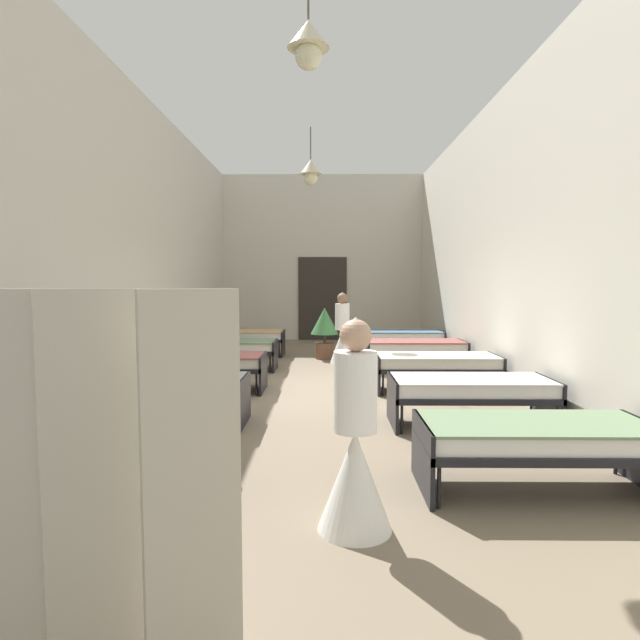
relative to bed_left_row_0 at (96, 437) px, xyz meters
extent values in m
cube|color=#7A6B56|center=(1.82, 3.80, -0.49)|extent=(6.34, 14.54, 0.10)
cube|color=beige|center=(1.82, 10.87, 1.94)|extent=(6.14, 0.20, 4.76)
cube|color=beige|center=(-1.15, 3.80, 1.94)|extent=(0.20, 13.94, 4.76)
cube|color=beige|center=(4.79, 3.80, 1.94)|extent=(0.20, 13.94, 4.76)
cube|color=#2D2823|center=(1.82, 10.75, 0.76)|extent=(1.40, 0.06, 2.40)
cylinder|color=brown|center=(1.73, 1.36, 4.15)|extent=(0.02, 0.02, 0.34)
cone|color=beige|center=(1.73, 1.36, 3.83)|extent=(0.44, 0.44, 0.28)
sphere|color=beige|center=(1.73, 1.36, 3.61)|extent=(0.28, 0.28, 0.28)
cylinder|color=brown|center=(1.61, 6.24, 4.00)|extent=(0.02, 0.02, 0.63)
cone|color=beige|center=(1.61, 6.24, 3.54)|extent=(0.44, 0.44, 0.28)
sphere|color=beige|center=(1.61, 6.24, 3.32)|extent=(0.28, 0.28, 0.28)
cylinder|color=black|center=(-0.87, 0.36, -0.27)|extent=(0.03, 0.03, 0.34)
cylinder|color=black|center=(0.87, -0.36, -0.27)|extent=(0.03, 0.03, 0.34)
cylinder|color=black|center=(0.87, 0.36, -0.27)|extent=(0.03, 0.03, 0.34)
cube|color=black|center=(0.00, 0.00, -0.06)|extent=(1.90, 0.84, 0.07)
cube|color=black|center=(0.93, 0.00, -0.15)|extent=(0.04, 0.84, 0.57)
cube|color=white|center=(0.00, 0.00, 0.04)|extent=(1.82, 0.78, 0.14)
cube|color=slate|center=(0.00, 0.00, 0.12)|extent=(1.86, 0.82, 0.02)
cylinder|color=black|center=(2.77, -0.36, -0.27)|extent=(0.03, 0.03, 0.34)
cylinder|color=black|center=(2.77, 0.36, -0.27)|extent=(0.03, 0.03, 0.34)
cylinder|color=black|center=(4.51, 0.36, -0.27)|extent=(0.03, 0.03, 0.34)
cube|color=black|center=(3.64, 0.00, -0.06)|extent=(1.90, 0.84, 0.07)
cube|color=black|center=(2.71, 0.00, -0.15)|extent=(0.04, 0.84, 0.57)
cube|color=white|center=(3.64, 0.00, 0.04)|extent=(1.82, 0.78, 0.14)
cube|color=slate|center=(3.64, 0.00, 0.12)|extent=(1.86, 0.82, 0.02)
cylinder|color=black|center=(-0.87, 1.54, -0.27)|extent=(0.03, 0.03, 0.34)
cylinder|color=black|center=(-0.87, 2.26, -0.27)|extent=(0.03, 0.03, 0.34)
cylinder|color=black|center=(0.87, 1.54, -0.27)|extent=(0.03, 0.03, 0.34)
cylinder|color=black|center=(0.87, 2.26, -0.27)|extent=(0.03, 0.03, 0.34)
cube|color=black|center=(0.00, 1.90, -0.06)|extent=(1.90, 0.84, 0.07)
cube|color=black|center=(-0.93, 1.90, -0.15)|extent=(0.04, 0.84, 0.57)
cube|color=black|center=(0.93, 1.90, -0.15)|extent=(0.04, 0.84, 0.57)
cube|color=white|center=(0.00, 1.90, 0.04)|extent=(1.82, 0.78, 0.14)
cube|color=#9E9E93|center=(0.00, 1.90, 0.12)|extent=(1.86, 0.82, 0.02)
cylinder|color=black|center=(2.77, 1.54, -0.27)|extent=(0.03, 0.03, 0.34)
cylinder|color=black|center=(2.77, 2.26, -0.27)|extent=(0.03, 0.03, 0.34)
cylinder|color=black|center=(4.51, 1.54, -0.27)|extent=(0.03, 0.03, 0.34)
cylinder|color=black|center=(4.51, 2.26, -0.27)|extent=(0.03, 0.03, 0.34)
cube|color=black|center=(3.64, 1.90, -0.06)|extent=(1.90, 0.84, 0.07)
cube|color=black|center=(2.71, 1.90, -0.15)|extent=(0.04, 0.84, 0.57)
cube|color=black|center=(4.57, 1.90, -0.15)|extent=(0.04, 0.84, 0.57)
cube|color=white|center=(3.64, 1.90, 0.04)|extent=(1.82, 0.78, 0.14)
cube|color=beige|center=(3.64, 1.90, 0.12)|extent=(1.86, 0.82, 0.02)
cylinder|color=black|center=(-0.87, 3.44, -0.27)|extent=(0.03, 0.03, 0.34)
cylinder|color=black|center=(-0.87, 4.16, -0.27)|extent=(0.03, 0.03, 0.34)
cylinder|color=black|center=(0.87, 3.44, -0.27)|extent=(0.03, 0.03, 0.34)
cylinder|color=black|center=(0.87, 4.16, -0.27)|extent=(0.03, 0.03, 0.34)
cube|color=black|center=(0.00, 3.80, -0.06)|extent=(1.90, 0.84, 0.07)
cube|color=black|center=(-0.93, 3.80, -0.15)|extent=(0.04, 0.84, 0.57)
cube|color=black|center=(0.93, 3.80, -0.15)|extent=(0.04, 0.84, 0.57)
cube|color=silver|center=(0.00, 3.80, 0.04)|extent=(1.82, 0.78, 0.14)
cube|color=#8C4C47|center=(0.00, 3.80, 0.12)|extent=(1.86, 0.82, 0.02)
cylinder|color=black|center=(2.77, 3.44, -0.27)|extent=(0.03, 0.03, 0.34)
cylinder|color=black|center=(2.77, 4.16, -0.27)|extent=(0.03, 0.03, 0.34)
cylinder|color=black|center=(4.51, 3.44, -0.27)|extent=(0.03, 0.03, 0.34)
cylinder|color=black|center=(4.51, 4.16, -0.27)|extent=(0.03, 0.03, 0.34)
cube|color=black|center=(3.64, 3.80, -0.06)|extent=(1.90, 0.84, 0.07)
cube|color=black|center=(2.71, 3.80, -0.15)|extent=(0.04, 0.84, 0.57)
cube|color=black|center=(4.57, 3.80, -0.15)|extent=(0.04, 0.84, 0.57)
cube|color=silver|center=(3.64, 3.80, 0.04)|extent=(1.82, 0.78, 0.14)
cube|color=beige|center=(3.64, 3.80, 0.12)|extent=(1.86, 0.82, 0.02)
cylinder|color=black|center=(-0.87, 5.34, -0.27)|extent=(0.03, 0.03, 0.34)
cylinder|color=black|center=(-0.87, 6.06, -0.27)|extent=(0.03, 0.03, 0.34)
cylinder|color=black|center=(0.87, 5.34, -0.27)|extent=(0.03, 0.03, 0.34)
cylinder|color=black|center=(0.87, 6.06, -0.27)|extent=(0.03, 0.03, 0.34)
cube|color=black|center=(0.00, 5.70, -0.06)|extent=(1.90, 0.84, 0.07)
cube|color=black|center=(-0.93, 5.70, -0.15)|extent=(0.04, 0.84, 0.57)
cube|color=black|center=(0.93, 5.70, -0.15)|extent=(0.04, 0.84, 0.57)
cube|color=silver|center=(0.00, 5.70, 0.04)|extent=(1.82, 0.78, 0.14)
cube|color=slate|center=(0.00, 5.70, 0.12)|extent=(1.86, 0.82, 0.02)
cylinder|color=black|center=(2.77, 5.34, -0.27)|extent=(0.03, 0.03, 0.34)
cylinder|color=black|center=(2.77, 6.06, -0.27)|extent=(0.03, 0.03, 0.34)
cylinder|color=black|center=(4.51, 5.34, -0.27)|extent=(0.03, 0.03, 0.34)
cylinder|color=black|center=(4.51, 6.06, -0.27)|extent=(0.03, 0.03, 0.34)
cube|color=black|center=(3.64, 5.70, -0.06)|extent=(1.90, 0.84, 0.07)
cube|color=black|center=(2.71, 5.70, -0.15)|extent=(0.04, 0.84, 0.57)
cube|color=black|center=(4.57, 5.70, -0.15)|extent=(0.04, 0.84, 0.57)
cube|color=silver|center=(3.64, 5.70, 0.04)|extent=(1.82, 0.78, 0.14)
cube|color=#8C4C47|center=(3.64, 5.70, 0.12)|extent=(1.86, 0.82, 0.02)
cylinder|color=black|center=(-0.87, 7.24, -0.27)|extent=(0.03, 0.03, 0.34)
cylinder|color=black|center=(-0.87, 7.96, -0.27)|extent=(0.03, 0.03, 0.34)
cylinder|color=black|center=(0.87, 7.24, -0.27)|extent=(0.03, 0.03, 0.34)
cylinder|color=black|center=(0.87, 7.96, -0.27)|extent=(0.03, 0.03, 0.34)
cube|color=black|center=(0.00, 7.60, -0.06)|extent=(1.90, 0.84, 0.07)
cube|color=black|center=(-0.93, 7.60, -0.15)|extent=(0.04, 0.84, 0.57)
cube|color=black|center=(0.93, 7.60, -0.15)|extent=(0.04, 0.84, 0.57)
cube|color=white|center=(0.00, 7.60, 0.04)|extent=(1.82, 0.78, 0.14)
cube|color=tan|center=(0.00, 7.60, 0.12)|extent=(1.86, 0.82, 0.02)
cylinder|color=black|center=(2.77, 7.24, -0.27)|extent=(0.03, 0.03, 0.34)
cylinder|color=black|center=(2.77, 7.96, -0.27)|extent=(0.03, 0.03, 0.34)
cylinder|color=black|center=(4.51, 7.24, -0.27)|extent=(0.03, 0.03, 0.34)
cylinder|color=black|center=(4.51, 7.96, -0.27)|extent=(0.03, 0.03, 0.34)
cube|color=black|center=(3.64, 7.60, -0.06)|extent=(1.90, 0.84, 0.07)
cube|color=black|center=(2.71, 7.60, -0.15)|extent=(0.04, 0.84, 0.57)
cube|color=black|center=(4.57, 7.60, -0.15)|extent=(0.04, 0.84, 0.57)
cube|color=white|center=(3.64, 7.60, 0.04)|extent=(1.82, 0.78, 0.14)
cube|color=slate|center=(3.64, 7.60, 0.12)|extent=(1.86, 0.82, 0.02)
cone|color=white|center=(2.11, -0.69, -0.09)|extent=(0.52, 0.52, 0.70)
cylinder|color=white|center=(2.11, -0.69, 0.54)|extent=(0.30, 0.30, 0.55)
sphere|color=tan|center=(2.11, -0.69, 0.92)|extent=(0.22, 0.22, 0.22)
cone|color=white|center=(2.11, -0.69, 1.00)|extent=(0.18, 0.18, 0.10)
cone|color=white|center=(2.26, 6.51, -0.09)|extent=(0.52, 0.52, 0.70)
cylinder|color=white|center=(2.26, 6.51, 0.54)|extent=(0.30, 0.30, 0.55)
sphere|color=#846047|center=(2.26, 6.51, 0.92)|extent=(0.22, 0.22, 0.22)
cone|color=white|center=(2.26, 6.51, 1.00)|extent=(0.18, 0.18, 0.10)
cylinder|color=brown|center=(1.89, 7.12, -0.26)|extent=(0.41, 0.41, 0.35)
cylinder|color=brown|center=(1.89, 7.12, 0.01)|extent=(0.06, 0.06, 0.20)
cone|color=#3D7A42|center=(1.89, 7.12, 0.40)|extent=(0.61, 0.61, 0.58)
cube|color=#BCB29E|center=(0.95, -2.07, 0.41)|extent=(0.40, 0.18, 1.70)
cube|color=#BCB29E|center=(1.37, -2.13, 0.41)|extent=(0.35, 0.28, 1.70)
camera|label=1|loc=(1.91, -4.15, 1.29)|focal=28.85mm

